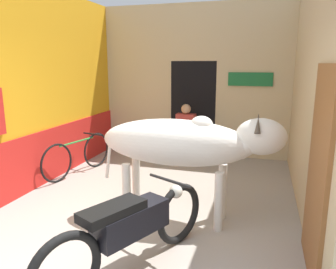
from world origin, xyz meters
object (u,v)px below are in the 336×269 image
bicycle (78,156)px  plastic_stool (172,148)px  shopkeeper_seated (185,133)px  cow (185,144)px  motorcycle_near (131,228)px

bicycle → plastic_stool: bearing=46.2°
bicycle → shopkeeper_seated: size_ratio=1.36×
cow → bicycle: (-2.30, 1.20, -0.67)m
cow → motorcycle_near: 1.36m
bicycle → plastic_stool: size_ratio=4.00×
shopkeeper_seated → bicycle: bearing=-144.1°
shopkeeper_seated → plastic_stool: size_ratio=2.94×
shopkeeper_seated → plastic_stool: bearing=150.3°
cow → plastic_stool: (-0.92, 2.64, -0.80)m
cow → plastic_stool: size_ratio=5.69×
cow → bicycle: cow is taller
cow → bicycle: 2.68m
bicycle → motorcycle_near: bearing=-49.6°
motorcycle_near → cow: bearing=78.6°
cow → bicycle: size_ratio=1.42×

